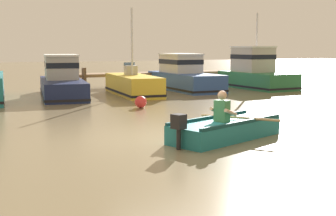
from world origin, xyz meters
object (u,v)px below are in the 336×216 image
Objects in this scene: moored_boat_green at (256,73)px; rowboat_with_person at (227,128)px; moored_boat_blue at (184,76)px; moored_boat_navy at (62,81)px; mooring_buoy at (141,102)px; moored_boat_yellow at (133,85)px.

rowboat_with_person is at bearing -127.44° from moored_boat_green.
moored_boat_green is (3.98, -0.72, 0.13)m from moored_boat_blue.
moored_boat_green is (10.41, -0.05, 0.14)m from moored_boat_navy.
moored_boat_blue is at bearing 51.88° from mooring_buoy.
moored_boat_green is at bearing -10.30° from moored_boat_blue.
moored_boat_blue is at bearing 169.70° from moored_boat_green.
rowboat_with_person is at bearing -90.72° from mooring_buoy.
mooring_buoy is at bearing -106.33° from moored_boat_yellow.
moored_boat_navy is 6.46m from moored_boat_blue.
moored_boat_green is 10.00m from mooring_buoy.
moored_boat_navy reaches higher than rowboat_with_person.
moored_boat_yellow is 4.79m from mooring_buoy.
moored_boat_navy is 3.25m from moored_boat_yellow.
moored_boat_yellow is 7.25m from moored_boat_green.
moored_boat_blue is at bearing 21.17° from moored_boat_yellow.
mooring_buoy is at bearing -128.12° from moored_boat_blue.
mooring_buoy is at bearing 89.28° from rowboat_with_person.
mooring_buoy is (-1.35, -4.59, -0.22)m from moored_boat_yellow.
moored_boat_blue is 7.44m from mooring_buoy.
moored_boat_navy reaches higher than mooring_buoy.
moored_boat_navy is at bearing 98.83° from rowboat_with_person.
mooring_buoy is at bearing -70.40° from moored_boat_navy.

